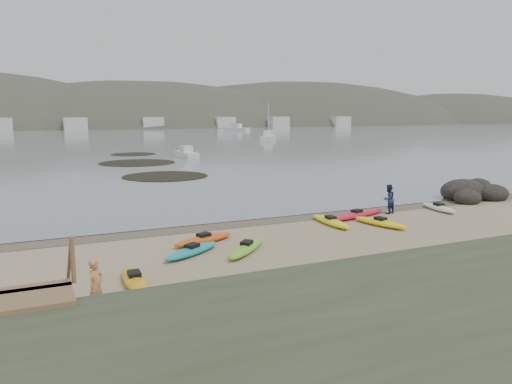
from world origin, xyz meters
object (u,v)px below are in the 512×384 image
stairs (35,315)px  rock_cluster (472,195)px  person_east (388,199)px  person_west (96,286)px

stairs → rock_cluster: bearing=23.3°
person_east → stairs: bearing=12.0°
person_east → rock_cluster: size_ratio=0.33×
stairs → person_west: size_ratio=1.73×
person_west → rock_cluster: person_west is taller
person_west → rock_cluster: (25.20, 9.35, -0.57)m
person_east → person_west: bearing=8.4°
person_west → person_east: bearing=-19.1°
stairs → rock_cluster: (26.81, 11.55, -0.84)m
stairs → person_west: stairs is taller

